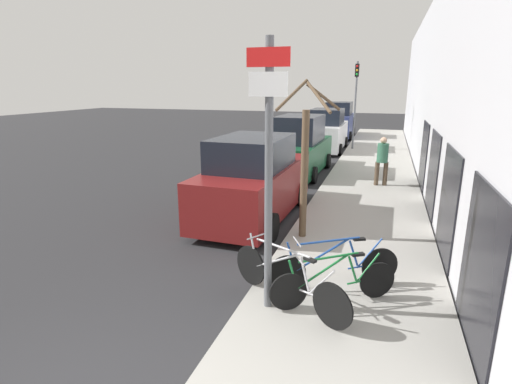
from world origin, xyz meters
name	(u,v)px	position (x,y,z in m)	size (l,w,h in m)	color
ground_plane	(295,185)	(0.00, 11.20, 0.00)	(80.00, 80.00, 0.00)	#28282B
sidewalk_curb	(373,172)	(2.60, 14.00, 0.07)	(3.20, 32.00, 0.15)	#9E9B93
building_facade	(428,92)	(4.35, 13.92, 3.23)	(0.23, 32.00, 6.50)	#BCBCC1
signpost	(269,171)	(1.43, 2.85, 2.29)	(0.60, 0.14, 3.95)	#595B60
bicycle_0	(287,280)	(1.70, 3.00, 0.55)	(2.11, 1.26, 0.94)	black
bicycle_1	(334,282)	(2.39, 3.23, 0.51)	(1.79, 1.15, 0.83)	black
bicycle_2	(334,267)	(2.33, 3.75, 0.53)	(2.03, 1.11, 0.89)	black
parked_car_0	(254,181)	(-0.24, 7.26, 1.01)	(2.18, 4.80, 2.20)	maroon
parked_car_1	(300,148)	(-0.23, 13.05, 1.04)	(2.05, 4.77, 2.33)	#144728
parked_car_2	(327,132)	(-0.09, 19.37, 1.02)	(2.01, 4.76, 2.24)	silver
parked_car_3	(339,122)	(-0.09, 25.08, 1.09)	(1.96, 4.41, 2.39)	navy
pedestrian_near	(382,158)	(2.92, 11.47, 1.10)	(0.43, 0.37, 1.64)	#4C3D2D
street_tree	(305,165)	(1.36, 5.93, 1.80)	(1.25, 1.15, 3.44)	brown
traffic_light	(356,94)	(1.32, 19.49, 3.03)	(0.20, 0.30, 4.50)	#595B60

